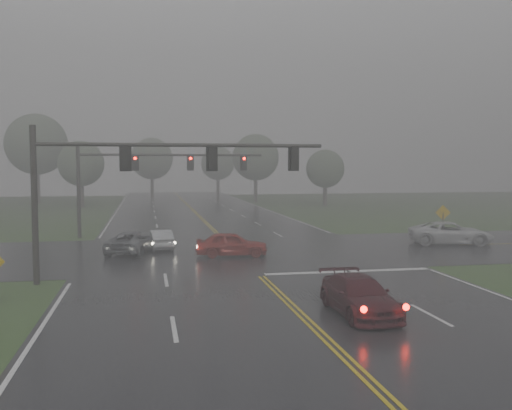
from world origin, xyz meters
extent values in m
plane|color=#2D441D|center=(0.00, 0.00, 0.00)|extent=(180.00, 180.00, 0.00)
cube|color=black|center=(0.00, 20.00, 0.00)|extent=(18.00, 160.00, 0.02)
cube|color=black|center=(0.00, 22.00, 0.00)|extent=(120.00, 14.00, 0.02)
cube|color=silver|center=(4.50, 14.40, 0.00)|extent=(8.50, 0.50, 0.01)
imported|color=#390A10|center=(2.06, 6.59, 0.00)|extent=(1.91, 4.60, 1.33)
imported|color=maroon|center=(-0.50, 20.27, 0.00)|extent=(4.34, 2.11, 1.43)
imported|color=#B7BABF|center=(-4.52, 24.01, 0.00)|extent=(1.66, 3.84, 1.23)
imported|color=#55585C|center=(-6.14, 22.59, 0.00)|extent=(3.62, 5.24, 1.33)
imported|color=silver|center=(14.67, 22.46, 0.00)|extent=(5.91, 3.88, 1.51)
cylinder|color=black|center=(-10.20, 14.21, 3.54)|extent=(0.28, 0.28, 7.08)
cylinder|color=black|center=(-10.20, 14.21, 6.29)|extent=(0.18, 0.18, 0.79)
cylinder|color=black|center=(-3.61, 14.21, 6.24)|extent=(13.17, 0.18, 0.18)
cube|color=black|center=(-6.25, 14.21, 5.65)|extent=(0.33, 0.28, 1.03)
cube|color=black|center=(-6.25, 14.37, 5.65)|extent=(0.54, 0.03, 1.23)
cube|color=black|center=(-2.30, 14.21, 5.65)|extent=(0.33, 0.28, 1.03)
cube|color=black|center=(-2.30, 14.37, 5.65)|extent=(0.54, 0.03, 1.23)
cube|color=black|center=(1.65, 14.21, 5.65)|extent=(0.33, 0.28, 1.03)
cube|color=black|center=(1.65, 14.37, 5.65)|extent=(0.54, 0.03, 1.23)
cylinder|color=black|center=(-10.20, 30.83, 3.45)|extent=(0.27, 0.27, 6.90)
cylinder|color=black|center=(-10.20, 30.83, 6.13)|extent=(0.17, 0.17, 0.77)
cylinder|color=black|center=(-3.41, 30.83, 6.08)|extent=(13.58, 0.17, 0.17)
cube|color=black|center=(-6.13, 30.83, 5.51)|extent=(0.33, 0.27, 1.01)
cube|color=black|center=(-6.13, 30.99, 5.51)|extent=(0.53, 0.03, 1.20)
cylinder|color=#FF0C05|center=(-6.13, 30.68, 5.82)|extent=(0.21, 0.06, 0.21)
cube|color=black|center=(-2.05, 30.83, 5.51)|extent=(0.33, 0.27, 1.01)
cube|color=black|center=(-2.05, 30.99, 5.51)|extent=(0.53, 0.03, 1.20)
cylinder|color=#FF0C05|center=(-2.05, 30.68, 5.82)|extent=(0.21, 0.06, 0.21)
cube|color=black|center=(2.02, 30.83, 5.51)|extent=(0.33, 0.27, 1.01)
cube|color=black|center=(2.02, 30.99, 5.51)|extent=(0.53, 0.03, 1.20)
cylinder|color=#FF0C05|center=(2.02, 30.68, 5.82)|extent=(0.21, 0.06, 0.21)
cylinder|color=black|center=(14.97, 24.08, 1.01)|extent=(0.07, 0.07, 2.01)
cube|color=#C8990B|center=(14.97, 24.11, 2.01)|extent=(1.05, 0.23, 1.06)
cylinder|color=#2D261D|center=(-13.36, 61.88, 1.60)|extent=(0.58, 0.58, 3.21)
sphere|color=#3E5236|center=(-13.36, 61.88, 5.52)|extent=(5.70, 5.70, 5.70)
cylinder|color=#2D261D|center=(9.98, 67.66, 1.87)|extent=(0.51, 0.51, 3.73)
sphere|color=#3E5236|center=(9.98, 67.66, 6.43)|extent=(6.64, 6.64, 6.64)
cylinder|color=#2D261D|center=(-4.51, 78.55, 1.84)|extent=(0.52, 0.52, 3.68)
sphere|color=#3E5236|center=(-4.51, 78.55, 6.34)|extent=(6.54, 6.54, 6.54)
cylinder|color=#2D261D|center=(17.65, 59.25, 1.41)|extent=(0.54, 0.54, 2.82)
sphere|color=#3E5236|center=(17.65, 59.25, 4.85)|extent=(5.01, 5.01, 5.01)
cylinder|color=#2D261D|center=(-20.34, 71.70, 2.39)|extent=(0.62, 0.62, 4.78)
sphere|color=#3E5236|center=(-20.34, 71.70, 8.23)|extent=(8.50, 8.50, 8.50)
cylinder|color=#2D261D|center=(6.89, 86.68, 1.64)|extent=(0.53, 0.53, 3.28)
sphere|color=#3E5236|center=(6.89, 86.68, 5.65)|extent=(5.83, 5.83, 5.83)
camera|label=1|loc=(-5.31, -12.31, 5.31)|focal=40.00mm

